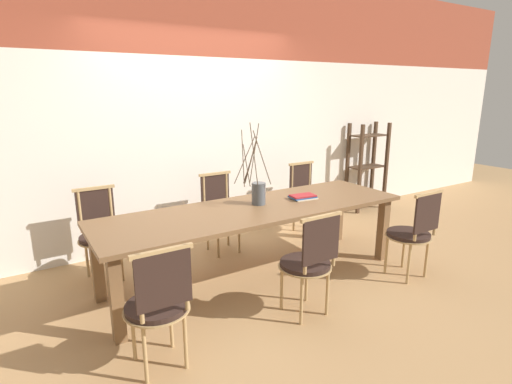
{
  "coord_description": "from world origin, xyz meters",
  "views": [
    {
      "loc": [
        -1.92,
        -3.07,
        1.8
      ],
      "look_at": [
        0.0,
        0.0,
        0.87
      ],
      "focal_mm": 28.0,
      "sensor_mm": 36.0,
      "label": 1
    }
  ],
  "objects_px": {
    "chair_far_center": "(307,195)",
    "shelving_rack": "(367,167)",
    "vase_centerpiece": "(258,191)",
    "dining_table": "(256,215)",
    "chair_near_center": "(413,231)",
    "book_stack": "(303,197)"
  },
  "relations": [
    {
      "from": "chair_far_center",
      "to": "shelving_rack",
      "type": "relative_size",
      "value": 0.68
    },
    {
      "from": "chair_far_center",
      "to": "vase_centerpiece",
      "type": "xyz_separation_m",
      "value": [
        -1.2,
        -0.72,
        0.37
      ]
    },
    {
      "from": "dining_table",
      "to": "chair_far_center",
      "type": "xyz_separation_m",
      "value": [
        1.27,
        0.8,
        -0.15
      ]
    },
    {
      "from": "chair_far_center",
      "to": "vase_centerpiece",
      "type": "distance_m",
      "value": 1.44
    },
    {
      "from": "shelving_rack",
      "to": "chair_far_center",
      "type": "bearing_deg",
      "value": -167.59
    },
    {
      "from": "shelving_rack",
      "to": "chair_near_center",
      "type": "bearing_deg",
      "value": -126.36
    },
    {
      "from": "chair_near_center",
      "to": "shelving_rack",
      "type": "bearing_deg",
      "value": 53.64
    },
    {
      "from": "chair_far_center",
      "to": "book_stack",
      "type": "distance_m",
      "value": 1.09
    },
    {
      "from": "dining_table",
      "to": "chair_far_center",
      "type": "relative_size",
      "value": 3.37
    },
    {
      "from": "vase_centerpiece",
      "to": "book_stack",
      "type": "bearing_deg",
      "value": -8.67
    },
    {
      "from": "vase_centerpiece",
      "to": "chair_near_center",
      "type": "bearing_deg",
      "value": -36.06
    },
    {
      "from": "chair_near_center",
      "to": "chair_far_center",
      "type": "bearing_deg",
      "value": 90.57
    },
    {
      "from": "chair_near_center",
      "to": "vase_centerpiece",
      "type": "height_order",
      "value": "vase_centerpiece"
    },
    {
      "from": "chair_far_center",
      "to": "shelving_rack",
      "type": "distance_m",
      "value": 1.47
    },
    {
      "from": "dining_table",
      "to": "book_stack",
      "type": "height_order",
      "value": "book_stack"
    },
    {
      "from": "chair_far_center",
      "to": "vase_centerpiece",
      "type": "relative_size",
      "value": 1.14
    },
    {
      "from": "dining_table",
      "to": "shelving_rack",
      "type": "bearing_deg",
      "value": 22.45
    },
    {
      "from": "dining_table",
      "to": "vase_centerpiece",
      "type": "relative_size",
      "value": 3.83
    },
    {
      "from": "chair_near_center",
      "to": "shelving_rack",
      "type": "xyz_separation_m",
      "value": [
        1.41,
        1.92,
        0.17
      ]
    },
    {
      "from": "chair_near_center",
      "to": "chair_far_center",
      "type": "relative_size",
      "value": 1.0
    },
    {
      "from": "chair_far_center",
      "to": "book_stack",
      "type": "xyz_separation_m",
      "value": [
        -0.7,
        -0.79,
        0.26
      ]
    },
    {
      "from": "chair_near_center",
      "to": "book_stack",
      "type": "relative_size",
      "value": 3.21
    }
  ]
}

